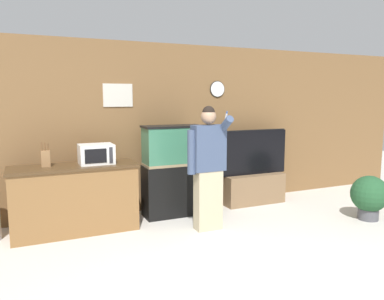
{
  "coord_description": "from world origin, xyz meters",
  "views": [
    {
      "loc": [
        -1.88,
        -2.47,
        1.77
      ],
      "look_at": [
        0.19,
        2.22,
        1.05
      ],
      "focal_mm": 35.0,
      "sensor_mm": 36.0,
      "label": 1
    }
  ],
  "objects_px": {
    "counter_island": "(75,199)",
    "potted_plant": "(369,195)",
    "person_standing": "(208,166)",
    "microwave": "(96,154)",
    "aquarium_on_stand": "(173,171)",
    "knife_block": "(45,158)",
    "tv_on_stand": "(253,181)"
  },
  "relations": [
    {
      "from": "tv_on_stand",
      "to": "person_standing",
      "type": "distance_m",
      "value": 1.6
    },
    {
      "from": "counter_island",
      "to": "person_standing",
      "type": "distance_m",
      "value": 1.8
    },
    {
      "from": "aquarium_on_stand",
      "to": "tv_on_stand",
      "type": "xyz_separation_m",
      "value": [
        1.47,
        0.07,
        -0.31
      ]
    },
    {
      "from": "microwave",
      "to": "aquarium_on_stand",
      "type": "distance_m",
      "value": 1.2
    },
    {
      "from": "counter_island",
      "to": "knife_block",
      "type": "relative_size",
      "value": 5.06
    },
    {
      "from": "aquarium_on_stand",
      "to": "tv_on_stand",
      "type": "bearing_deg",
      "value": 2.73
    },
    {
      "from": "microwave",
      "to": "knife_block",
      "type": "xyz_separation_m",
      "value": [
        -0.63,
        0.04,
        -0.02
      ]
    },
    {
      "from": "aquarium_on_stand",
      "to": "tv_on_stand",
      "type": "distance_m",
      "value": 1.5
    },
    {
      "from": "counter_island",
      "to": "microwave",
      "type": "height_order",
      "value": "microwave"
    },
    {
      "from": "counter_island",
      "to": "potted_plant",
      "type": "height_order",
      "value": "counter_island"
    },
    {
      "from": "tv_on_stand",
      "to": "potted_plant",
      "type": "height_order",
      "value": "tv_on_stand"
    },
    {
      "from": "microwave",
      "to": "knife_block",
      "type": "height_order",
      "value": "knife_block"
    },
    {
      "from": "tv_on_stand",
      "to": "knife_block",
      "type": "bearing_deg",
      "value": -177.01
    },
    {
      "from": "knife_block",
      "to": "aquarium_on_stand",
      "type": "bearing_deg",
      "value": 3.2
    },
    {
      "from": "knife_block",
      "to": "tv_on_stand",
      "type": "bearing_deg",
      "value": 2.99
    },
    {
      "from": "microwave",
      "to": "counter_island",
      "type": "bearing_deg",
      "value": -177.83
    },
    {
      "from": "person_standing",
      "to": "aquarium_on_stand",
      "type": "bearing_deg",
      "value": 104.92
    },
    {
      "from": "potted_plant",
      "to": "knife_block",
      "type": "bearing_deg",
      "value": 163.71
    },
    {
      "from": "microwave",
      "to": "person_standing",
      "type": "xyz_separation_m",
      "value": [
        1.34,
        -0.64,
        -0.16
      ]
    },
    {
      "from": "microwave",
      "to": "knife_block",
      "type": "distance_m",
      "value": 0.63
    },
    {
      "from": "counter_island",
      "to": "potted_plant",
      "type": "xyz_separation_m",
      "value": [
        3.98,
        -1.21,
        -0.09
      ]
    },
    {
      "from": "aquarium_on_stand",
      "to": "counter_island",
      "type": "bearing_deg",
      "value": -174.21
    },
    {
      "from": "knife_block",
      "to": "tv_on_stand",
      "type": "xyz_separation_m",
      "value": [
        3.24,
        0.17,
        -0.64
      ]
    },
    {
      "from": "aquarium_on_stand",
      "to": "potted_plant",
      "type": "relative_size",
      "value": 2.1
    },
    {
      "from": "tv_on_stand",
      "to": "person_standing",
      "type": "relative_size",
      "value": 0.77
    },
    {
      "from": "tv_on_stand",
      "to": "potted_plant",
      "type": "distance_m",
      "value": 1.79
    },
    {
      "from": "potted_plant",
      "to": "tv_on_stand",
      "type": "bearing_deg",
      "value": 126.88
    },
    {
      "from": "counter_island",
      "to": "microwave",
      "type": "distance_m",
      "value": 0.65
    },
    {
      "from": "microwave",
      "to": "aquarium_on_stand",
      "type": "bearing_deg",
      "value": 6.73
    },
    {
      "from": "knife_block",
      "to": "person_standing",
      "type": "distance_m",
      "value": 2.09
    },
    {
      "from": "aquarium_on_stand",
      "to": "microwave",
      "type": "bearing_deg",
      "value": -173.27
    },
    {
      "from": "knife_block",
      "to": "tv_on_stand",
      "type": "distance_m",
      "value": 3.3
    }
  ]
}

